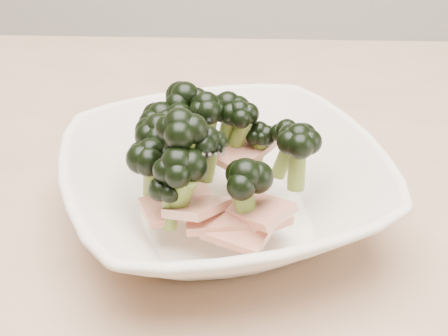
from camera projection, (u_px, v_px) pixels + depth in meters
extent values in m
cube|color=tan|center=(188.00, 218.00, 0.56)|extent=(1.20, 0.80, 0.04)
imported|color=beige|center=(224.00, 187.00, 0.51)|extent=(0.33, 0.33, 0.06)
cylinder|color=#586E24|center=(259.00, 149.00, 0.53)|extent=(0.01, 0.02, 0.03)
ellipsoid|color=black|center=(259.00, 131.00, 0.53)|extent=(0.03, 0.03, 0.02)
cylinder|color=#586E24|center=(153.00, 178.00, 0.49)|extent=(0.02, 0.02, 0.04)
ellipsoid|color=black|center=(151.00, 152.00, 0.48)|extent=(0.04, 0.04, 0.03)
cylinder|color=#586E24|center=(297.00, 165.00, 0.51)|extent=(0.01, 0.02, 0.04)
ellipsoid|color=black|center=(299.00, 136.00, 0.49)|extent=(0.04, 0.04, 0.03)
cylinder|color=#586E24|center=(207.00, 134.00, 0.52)|extent=(0.02, 0.02, 0.05)
ellipsoid|color=black|center=(206.00, 104.00, 0.51)|extent=(0.04, 0.04, 0.03)
cylinder|color=#586E24|center=(208.00, 162.00, 0.47)|extent=(0.02, 0.02, 0.03)
ellipsoid|color=black|center=(208.00, 138.00, 0.46)|extent=(0.03, 0.03, 0.03)
cylinder|color=#586E24|center=(161.00, 158.00, 0.51)|extent=(0.02, 0.02, 0.04)
ellipsoid|color=black|center=(159.00, 128.00, 0.50)|extent=(0.04, 0.04, 0.03)
cylinder|color=#586E24|center=(186.00, 132.00, 0.54)|extent=(0.03, 0.03, 0.06)
ellipsoid|color=black|center=(185.00, 96.00, 0.52)|extent=(0.04, 0.04, 0.03)
cylinder|color=#586E24|center=(163.00, 146.00, 0.53)|extent=(0.02, 0.03, 0.05)
ellipsoid|color=black|center=(162.00, 116.00, 0.52)|extent=(0.04, 0.04, 0.03)
cylinder|color=#586E24|center=(181.00, 145.00, 0.52)|extent=(0.02, 0.02, 0.04)
ellipsoid|color=black|center=(179.00, 116.00, 0.51)|extent=(0.04, 0.04, 0.03)
cylinder|color=#586E24|center=(285.00, 156.00, 0.52)|extent=(0.02, 0.01, 0.04)
ellipsoid|color=black|center=(287.00, 130.00, 0.51)|extent=(0.03, 0.03, 0.03)
cylinder|color=#586E24|center=(170.00, 208.00, 0.47)|extent=(0.01, 0.02, 0.04)
ellipsoid|color=black|center=(168.00, 184.00, 0.45)|extent=(0.03, 0.03, 0.02)
cylinder|color=#586E24|center=(228.00, 130.00, 0.53)|extent=(0.02, 0.02, 0.04)
ellipsoid|color=black|center=(228.00, 104.00, 0.52)|extent=(0.04, 0.04, 0.03)
cylinder|color=#586E24|center=(245.00, 204.00, 0.46)|extent=(0.03, 0.02, 0.04)
ellipsoid|color=black|center=(246.00, 175.00, 0.45)|extent=(0.04, 0.04, 0.03)
cylinder|color=#586E24|center=(182.00, 163.00, 0.47)|extent=(0.03, 0.03, 0.06)
ellipsoid|color=black|center=(180.00, 124.00, 0.45)|extent=(0.04, 0.04, 0.03)
cylinder|color=#586E24|center=(179.00, 198.00, 0.46)|extent=(0.03, 0.03, 0.05)
ellipsoid|color=black|center=(178.00, 163.00, 0.44)|extent=(0.04, 0.04, 0.03)
cylinder|color=#586E24|center=(239.00, 135.00, 0.52)|extent=(0.02, 0.02, 0.04)
ellipsoid|color=black|center=(239.00, 111.00, 0.51)|extent=(0.03, 0.03, 0.03)
cube|color=maroon|center=(169.00, 208.00, 0.48)|extent=(0.05, 0.05, 0.01)
cube|color=maroon|center=(260.00, 210.00, 0.46)|extent=(0.06, 0.06, 0.02)
cube|color=maroon|center=(262.00, 219.00, 0.47)|extent=(0.05, 0.05, 0.02)
cube|color=maroon|center=(237.00, 230.00, 0.46)|extent=(0.06, 0.05, 0.01)
cube|color=maroon|center=(219.00, 221.00, 0.46)|extent=(0.05, 0.03, 0.01)
cube|color=maroon|center=(246.00, 152.00, 0.53)|extent=(0.05, 0.06, 0.01)
cube|color=maroon|center=(199.00, 208.00, 0.47)|extent=(0.05, 0.06, 0.03)
cube|color=maroon|center=(181.00, 187.00, 0.50)|extent=(0.05, 0.05, 0.02)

